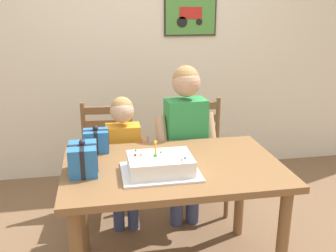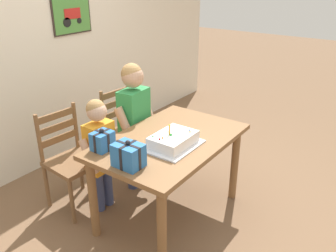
{
  "view_description": "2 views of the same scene",
  "coord_description": "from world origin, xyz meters",
  "px_view_note": "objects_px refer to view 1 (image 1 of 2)",
  "views": [
    {
      "loc": [
        -0.42,
        -2.09,
        1.68
      ],
      "look_at": [
        -0.01,
        0.13,
        0.96
      ],
      "focal_mm": 41.26,
      "sensor_mm": 36.0,
      "label": 1
    },
    {
      "loc": [
        -2.11,
        -1.49,
        2.02
      ],
      "look_at": [
        -0.04,
        -0.01,
        0.88
      ],
      "focal_mm": 37.58,
      "sensor_mm": 36.0,
      "label": 2
    }
  ],
  "objects_px": {
    "chair_left": "(108,161)",
    "child_younger": "(124,152)",
    "child_older": "(186,132)",
    "birthday_cake": "(160,165)",
    "chair_right": "(199,155)",
    "gift_box_red_large": "(83,159)",
    "gift_box_beside_cake": "(96,141)",
    "dining_table": "(173,182)"
  },
  "relations": [
    {
      "from": "dining_table",
      "to": "birthday_cake",
      "type": "distance_m",
      "value": 0.21
    },
    {
      "from": "gift_box_beside_cake",
      "to": "chair_right",
      "type": "xyz_separation_m",
      "value": [
        0.83,
        0.51,
        -0.36
      ]
    },
    {
      "from": "gift_box_red_large",
      "to": "child_older",
      "type": "distance_m",
      "value": 0.93
    },
    {
      "from": "chair_left",
      "to": "child_older",
      "type": "distance_m",
      "value": 0.7
    },
    {
      "from": "chair_right",
      "to": "child_younger",
      "type": "height_order",
      "value": "child_younger"
    },
    {
      "from": "chair_left",
      "to": "chair_right",
      "type": "distance_m",
      "value": 0.76
    },
    {
      "from": "birthday_cake",
      "to": "chair_right",
      "type": "height_order",
      "value": "birthday_cake"
    },
    {
      "from": "gift_box_beside_cake",
      "to": "chair_right",
      "type": "height_order",
      "value": "gift_box_beside_cake"
    },
    {
      "from": "gift_box_red_large",
      "to": "gift_box_beside_cake",
      "type": "distance_m",
      "value": 0.34
    },
    {
      "from": "dining_table",
      "to": "chair_right",
      "type": "relative_size",
      "value": 1.42
    },
    {
      "from": "birthday_cake",
      "to": "chair_right",
      "type": "bearing_deg",
      "value": 62.66
    },
    {
      "from": "child_younger",
      "to": "dining_table",
      "type": "bearing_deg",
      "value": -64.79
    },
    {
      "from": "gift_box_beside_cake",
      "to": "child_older",
      "type": "distance_m",
      "value": 0.7
    },
    {
      "from": "dining_table",
      "to": "gift_box_beside_cake",
      "type": "bearing_deg",
      "value": 145.45
    },
    {
      "from": "child_older",
      "to": "child_younger",
      "type": "xyz_separation_m",
      "value": [
        -0.46,
        0.0,
        -0.13
      ]
    },
    {
      "from": "child_older",
      "to": "dining_table",
      "type": "bearing_deg",
      "value": -110.19
    },
    {
      "from": "dining_table",
      "to": "chair_right",
      "type": "distance_m",
      "value": 0.92
    },
    {
      "from": "gift_box_red_large",
      "to": "chair_right",
      "type": "distance_m",
      "value": 1.29
    },
    {
      "from": "gift_box_beside_cake",
      "to": "child_younger",
      "type": "relative_size",
      "value": 0.17
    },
    {
      "from": "gift_box_beside_cake",
      "to": "child_younger",
      "type": "height_order",
      "value": "child_younger"
    },
    {
      "from": "gift_box_beside_cake",
      "to": "gift_box_red_large",
      "type": "bearing_deg",
      "value": -102.57
    },
    {
      "from": "birthday_cake",
      "to": "child_older",
      "type": "xyz_separation_m",
      "value": [
        0.3,
        0.65,
        -0.04
      ]
    },
    {
      "from": "gift_box_red_large",
      "to": "child_younger",
      "type": "bearing_deg",
      "value": 65.29
    },
    {
      "from": "birthday_cake",
      "to": "gift_box_red_large",
      "type": "xyz_separation_m",
      "value": [
        -0.43,
        0.08,
        0.04
      ]
    },
    {
      "from": "dining_table",
      "to": "gift_box_red_large",
      "type": "relative_size",
      "value": 6.22
    },
    {
      "from": "dining_table",
      "to": "gift_box_red_large",
      "type": "height_order",
      "value": "gift_box_red_large"
    },
    {
      "from": "gift_box_red_large",
      "to": "gift_box_beside_cake",
      "type": "xyz_separation_m",
      "value": [
        0.07,
        0.33,
        -0.01
      ]
    },
    {
      "from": "birthday_cake",
      "to": "chair_right",
      "type": "distance_m",
      "value": 1.09
    },
    {
      "from": "child_older",
      "to": "child_younger",
      "type": "relative_size",
      "value": 1.2
    },
    {
      "from": "dining_table",
      "to": "gift_box_red_large",
      "type": "xyz_separation_m",
      "value": [
        -0.52,
        -0.02,
        0.2
      ]
    },
    {
      "from": "gift_box_beside_cake",
      "to": "chair_left",
      "type": "relative_size",
      "value": 0.19
    },
    {
      "from": "child_older",
      "to": "birthday_cake",
      "type": "bearing_deg",
      "value": -114.51
    },
    {
      "from": "gift_box_beside_cake",
      "to": "chair_left",
      "type": "xyz_separation_m",
      "value": [
        0.07,
        0.51,
        -0.36
      ]
    },
    {
      "from": "chair_left",
      "to": "child_older",
      "type": "xyz_separation_m",
      "value": [
        0.58,
        -0.27,
        0.3
      ]
    },
    {
      "from": "gift_box_red_large",
      "to": "birthday_cake",
      "type": "bearing_deg",
      "value": -10.89
    },
    {
      "from": "dining_table",
      "to": "child_younger",
      "type": "distance_m",
      "value": 0.61
    },
    {
      "from": "dining_table",
      "to": "gift_box_beside_cake",
      "type": "relative_size",
      "value": 7.28
    },
    {
      "from": "chair_left",
      "to": "child_younger",
      "type": "relative_size",
      "value": 0.87
    },
    {
      "from": "birthday_cake",
      "to": "chair_left",
      "type": "relative_size",
      "value": 0.48
    },
    {
      "from": "chair_right",
      "to": "child_older",
      "type": "bearing_deg",
      "value": -123.66
    },
    {
      "from": "birthday_cake",
      "to": "child_younger",
      "type": "xyz_separation_m",
      "value": [
        -0.17,
        0.65,
        -0.16
      ]
    },
    {
      "from": "chair_left",
      "to": "dining_table",
      "type": "bearing_deg",
      "value": -65.41
    }
  ]
}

